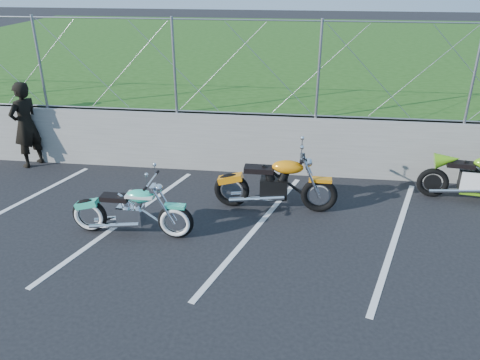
# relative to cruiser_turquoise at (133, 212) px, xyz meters

# --- Properties ---
(ground) EXTENTS (90.00, 90.00, 0.00)m
(ground) POSITION_rel_cruiser_turquoise_xyz_m (2.05, -0.52, -0.43)
(ground) COLOR black
(ground) RESTS_ON ground
(retaining_wall) EXTENTS (30.00, 0.22, 1.30)m
(retaining_wall) POSITION_rel_cruiser_turquoise_xyz_m (2.05, 2.98, 0.22)
(retaining_wall) COLOR slate
(retaining_wall) RESTS_ON ground
(grass_field) EXTENTS (30.00, 20.00, 1.30)m
(grass_field) POSITION_rel_cruiser_turquoise_xyz_m (2.05, 12.98, 0.22)
(grass_field) COLOR #1F4813
(grass_field) RESTS_ON ground
(chain_link_fence) EXTENTS (28.00, 0.03, 2.00)m
(chain_link_fence) POSITION_rel_cruiser_turquoise_xyz_m (2.05, 2.98, 1.87)
(chain_link_fence) COLOR gray
(chain_link_fence) RESTS_ON retaining_wall
(parking_lines) EXTENTS (18.29, 4.31, 0.01)m
(parking_lines) POSITION_rel_cruiser_turquoise_xyz_m (3.25, 0.48, -0.43)
(parking_lines) COLOR silver
(parking_lines) RESTS_ON ground
(cruiser_turquoise) EXTENTS (2.15, 0.68, 1.07)m
(cruiser_turquoise) POSITION_rel_cruiser_turquoise_xyz_m (0.00, 0.00, 0.00)
(cruiser_turquoise) COLOR black
(cruiser_turquoise) RESTS_ON ground
(naked_orange) EXTENTS (2.33, 0.79, 1.16)m
(naked_orange) POSITION_rel_cruiser_turquoise_xyz_m (2.36, 1.24, 0.07)
(naked_orange) COLOR black
(naked_orange) RESTS_ON ground
(sportbike_green) EXTENTS (2.05, 0.73, 1.06)m
(sportbike_green) POSITION_rel_cruiser_turquoise_xyz_m (6.16, 2.07, 0.03)
(sportbike_green) COLOR black
(sportbike_green) RESTS_ON ground
(person_standing) EXTENTS (0.71, 0.84, 1.95)m
(person_standing) POSITION_rel_cruiser_turquoise_xyz_m (-3.37, 2.68, 0.55)
(person_standing) COLOR black
(person_standing) RESTS_ON ground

